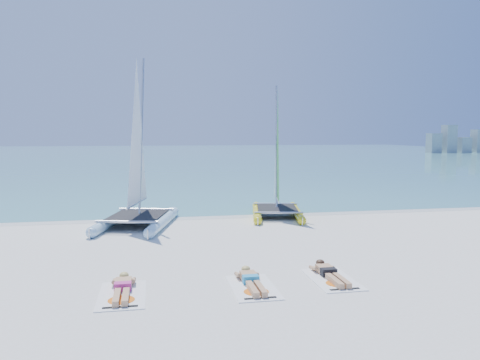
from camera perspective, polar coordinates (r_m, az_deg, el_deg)
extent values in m
plane|color=silver|center=(14.50, -3.01, -8.26)|extent=(140.00, 140.00, 0.00)
cube|color=#67ACA7|center=(77.04, -9.41, 3.05)|extent=(140.00, 115.00, 0.01)
cube|color=silver|center=(19.85, -5.17, -4.45)|extent=(140.00, 1.40, 0.01)
cube|color=#9BA4AB|center=(90.88, 22.55, 4.18)|extent=(2.00, 2.00, 3.50)
cube|color=#9BA4AB|center=(92.55, 24.13, 4.61)|extent=(2.00, 2.00, 5.00)
cube|color=#9BA4AB|center=(94.32, 25.60, 3.89)|extent=(2.00, 2.00, 2.80)
cube|color=#9BA4AB|center=(96.11, 27.06, 4.26)|extent=(2.00, 2.00, 4.20)
cylinder|color=#B0D7E8|center=(18.48, -15.29, -4.79)|extent=(1.42, 4.34, 0.39)
cone|color=#B0D7E8|center=(20.75, -13.20, -3.60)|extent=(0.49, 0.63, 0.37)
cylinder|color=#B0D7E8|center=(17.97, -9.34, -4.96)|extent=(1.42, 4.34, 0.39)
cone|color=#B0D7E8|center=(20.29, -7.89, -3.71)|extent=(0.49, 0.63, 0.37)
cube|color=black|center=(18.16, -12.38, -4.19)|extent=(2.40, 2.79, 0.03)
cylinder|color=#BBBDC2|center=(18.65, -11.93, 5.36)|extent=(0.36, 1.14, 6.03)
cylinder|color=yellow|center=(19.82, 2.07, -3.96)|extent=(1.10, 3.78, 0.34)
cone|color=yellow|center=(21.88, 1.96, -3.04)|extent=(0.41, 0.54, 0.32)
cylinder|color=yellow|center=(19.93, 6.95, -3.95)|extent=(1.10, 3.78, 0.34)
cone|color=yellow|center=(21.98, 6.39, -3.04)|extent=(0.41, 0.54, 0.32)
cube|color=black|center=(19.82, 4.52, -3.41)|extent=(2.02, 2.38, 0.03)
cylinder|color=#BBBDC2|center=(20.26, 4.46, 4.19)|extent=(0.28, 0.99, 5.23)
cube|color=white|center=(10.74, -14.16, -13.43)|extent=(1.00, 1.85, 0.02)
cube|color=tan|center=(11.11, -14.04, -12.17)|extent=(0.36, 0.55, 0.17)
cube|color=#C92F89|center=(10.92, -14.10, -12.47)|extent=(0.37, 0.22, 0.17)
cube|color=tan|center=(10.36, -14.29, -13.70)|extent=(0.31, 0.85, 0.13)
sphere|color=tan|center=(11.45, -13.94, -11.41)|extent=(0.21, 0.21, 0.21)
ellipsoid|color=tan|center=(11.45, -13.95, -11.21)|extent=(0.22, 0.24, 0.15)
cube|color=white|center=(10.92, 1.58, -12.93)|extent=(1.00, 1.85, 0.02)
cube|color=tan|center=(11.28, 1.10, -11.72)|extent=(0.36, 0.55, 0.17)
cube|color=#2698CA|center=(11.10, 1.32, -12.00)|extent=(0.37, 0.22, 0.17)
cube|color=tan|center=(10.55, 2.02, -13.17)|extent=(0.31, 0.85, 0.13)
sphere|color=tan|center=(11.62, 0.72, -10.99)|extent=(0.21, 0.21, 0.21)
ellipsoid|color=tan|center=(11.62, 0.71, -10.79)|extent=(0.22, 0.24, 0.15)
cube|color=white|center=(11.67, 11.16, -11.80)|extent=(1.00, 1.85, 0.02)
cube|color=tan|center=(12.02, 10.39, -10.71)|extent=(0.36, 0.55, 0.17)
cube|color=black|center=(11.84, 10.75, -10.95)|extent=(0.37, 0.22, 0.17)
cube|color=tan|center=(11.32, 11.88, -11.97)|extent=(0.31, 0.85, 0.13)
sphere|color=tan|center=(12.34, 9.77, -10.07)|extent=(0.21, 0.21, 0.21)
ellipsoid|color=#382314|center=(12.34, 9.75, -9.88)|extent=(0.22, 0.24, 0.15)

